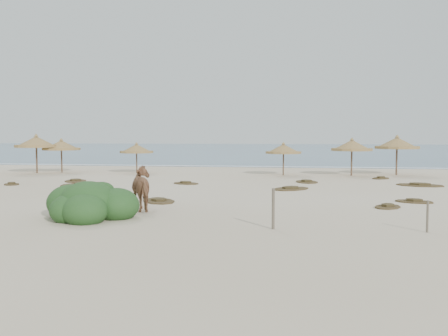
{
  "coord_description": "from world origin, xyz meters",
  "views": [
    {
      "loc": [
        4.9,
        -21.09,
        3.17
      ],
      "look_at": [
        0.96,
        5.0,
        1.32
      ],
      "focal_mm": 40.0,
      "sensor_mm": 36.0,
      "label": 1
    }
  ],
  "objects": [
    {
      "name": "scrub_2",
      "position": [
        -5.48,
        4.3,
        0.05
      ],
      "size": [
        1.74,
        1.98,
        0.16
      ],
      "rotation": [
        0.0,
        0.0,
        2.06
      ],
      "color": "#503E23",
      "rests_on": "ground"
    },
    {
      "name": "scrub_8",
      "position": [
        -12.58,
        7.12,
        0.05
      ],
      "size": [
        1.51,
        1.62,
        0.16
      ],
      "rotation": [
        0.0,
        0.0,
        2.19
      ],
      "color": "#503E23",
      "rests_on": "ground"
    },
    {
      "name": "scrub_9",
      "position": [
        -1.52,
        1.11,
        0.05
      ],
      "size": [
        2.34,
        2.55,
        0.16
      ],
      "rotation": [
        0.0,
        0.0,
        2.15
      ],
      "color": "#503E23",
      "rests_on": "ground"
    },
    {
      "name": "horse",
      "position": [
        -1.39,
        -1.37,
        0.9
      ],
      "size": [
        1.98,
        2.32,
        1.81
      ],
      "primitive_type": "imported",
      "rotation": [
        0.0,
        0.0,
        3.71
      ],
      "color": "#9B6A46",
      "rests_on": "ground"
    },
    {
      "name": "scrub_12",
      "position": [
        8.66,
        0.81,
        0.05
      ],
      "size": [
        1.59,
        1.83,
        0.16
      ],
      "rotation": [
        0.0,
        0.0,
        1.11
      ],
      "color": "#503E23",
      "rests_on": "ground"
    },
    {
      "name": "palapa_4",
      "position": [
        8.77,
        17.01,
        2.22
      ],
      "size": [
        3.88,
        3.88,
        2.86
      ],
      "rotation": [
        0.0,
        0.0,
        0.33
      ],
      "color": "brown",
      "rests_on": "ground"
    },
    {
      "name": "palapa_5",
      "position": [
        12.18,
        18.0,
        2.38
      ],
      "size": [
        3.62,
        3.62,
        3.07
      ],
      "rotation": [
        0.0,
        0.0,
        -0.11
      ],
      "color": "brown",
      "rests_on": "ground"
    },
    {
      "name": "palapa_2",
      "position": [
        -7.86,
        16.94,
        1.91
      ],
      "size": [
        2.92,
        2.92,
        2.47
      ],
      "rotation": [
        0.0,
        0.0,
        0.12
      ],
      "color": "brown",
      "rests_on": "ground"
    },
    {
      "name": "fence_post_far",
      "position": [
        8.97,
        -4.54,
        0.51
      ],
      "size": [
        0.09,
        0.09,
        1.03
      ],
      "primitive_type": "cylinder",
      "rotation": [
        0.0,
        0.0,
        0.24
      ],
      "color": "brown",
      "rests_on": "ground"
    },
    {
      "name": "foam_line",
      "position": [
        0.0,
        26.0,
        0.0
      ],
      "size": [
        70.0,
        0.6,
        0.01
      ],
      "primitive_type": "cube",
      "color": "silver",
      "rests_on": "ground"
    },
    {
      "name": "scrub_11",
      "position": [
        -3.13,
        -3.93,
        0.05
      ],
      "size": [
        2.02,
        1.66,
        0.16
      ],
      "rotation": [
        0.0,
        0.0,
        2.79
      ],
      "color": "#503E23",
      "rests_on": "ground"
    },
    {
      "name": "scrub_5",
      "position": [
        12.14,
        10.31,
        0.05
      ],
      "size": [
        3.18,
        2.55,
        0.16
      ],
      "rotation": [
        0.0,
        0.0,
        2.84
      ],
      "color": "#503E23",
      "rests_on": "ground"
    },
    {
      "name": "palapa_3",
      "position": [
        3.72,
        16.65,
        1.95
      ],
      "size": [
        2.99,
        2.99,
        2.52
      ],
      "rotation": [
        0.0,
        0.0,
        -0.12
      ],
      "color": "brown",
      "rests_on": "ground"
    },
    {
      "name": "fence_post_near",
      "position": [
        4.07,
        -4.72,
        0.68
      ],
      "size": [
        0.11,
        0.11,
        1.36
      ],
      "primitive_type": "cylinder",
      "rotation": [
        0.0,
        0.0,
        -0.06
      ],
      "color": "brown",
      "rests_on": "ground"
    },
    {
      "name": "palapa_1",
      "position": [
        -14.03,
        16.58,
        2.16
      ],
      "size": [
        3.56,
        3.56,
        2.79
      ],
      "rotation": [
        0.0,
        0.0,
        -0.22
      ],
      "color": "brown",
      "rests_on": "ground"
    },
    {
      "name": "scrub_7",
      "position": [
        5.39,
        11.37,
        0.05
      ],
      "size": [
        1.85,
        2.37,
        0.16
      ],
      "rotation": [
        0.0,
        0.0,
        1.83
      ],
      "color": "#503E23",
      "rests_on": "ground"
    },
    {
      "name": "palapa_0",
      "position": [
        -15.74,
        15.79,
        2.44
      ],
      "size": [
        4.37,
        4.37,
        3.14
      ],
      "rotation": [
        0.0,
        0.0,
        -0.39
      ],
      "color": "brown",
      "rests_on": "ground"
    },
    {
      "name": "scrub_13",
      "position": [
        -2.11,
        9.26,
        0.05
      ],
      "size": [
        2.15,
        1.89,
        0.16
      ],
      "rotation": [
        0.0,
        0.0,
        2.66
      ],
      "color": "#503E23",
      "rests_on": "ground"
    },
    {
      "name": "scrub_1",
      "position": [
        -8.14,
        7.77,
        0.05
      ],
      "size": [
        3.43,
        3.69,
        0.16
      ],
      "rotation": [
        0.0,
        0.0,
        0.96
      ],
      "color": "#503E23",
      "rests_on": "ground"
    },
    {
      "name": "ground",
      "position": [
        0.0,
        0.0,
        0.0
      ],
      "size": [
        160.0,
        160.0,
        0.0
      ],
      "primitive_type": "plane",
      "color": "beige",
      "rests_on": "ground"
    },
    {
      "name": "scrub_4",
      "position": [
        10.15,
        2.68,
        0.05
      ],
      "size": [
        1.96,
        1.59,
        0.16
      ],
      "rotation": [
        0.0,
        0.0,
        2.81
      ],
      "color": "#503E23",
      "rests_on": "ground"
    },
    {
      "name": "ocean",
      "position": [
        0.0,
        75.0,
        0.0
      ],
      "size": [
        200.0,
        100.0,
        0.01
      ],
      "primitive_type": "cube",
      "color": "navy",
      "rests_on": "ground"
    },
    {
      "name": "scrub_3",
      "position": [
        4.45,
        7.17,
        0.05
      ],
      "size": [
        2.8,
        2.87,
        0.16
      ],
      "rotation": [
        0.0,
        0.0,
        0.84
      ],
      "color": "#503E23",
      "rests_on": "ground"
    },
    {
      "name": "scrub_10",
      "position": [
        10.55,
        14.73,
        0.05
      ],
      "size": [
        1.72,
        1.84,
        0.16
      ],
      "rotation": [
        0.0,
        0.0,
        0.95
      ],
      "color": "#503E23",
      "rests_on": "ground"
    },
    {
      "name": "bush",
      "position": [
        -2.79,
        -3.7,
        0.53
      ],
      "size": [
        3.61,
        3.18,
        1.62
      ],
      "rotation": [
        0.0,
        0.0,
        0.08
      ],
      "color": "#2A4F22",
      "rests_on": "ground"
    },
    {
      "name": "scrub_6",
      "position": [
        -9.62,
        9.69,
        0.05
      ],
      "size": [
        2.14,
        2.53,
        0.16
      ],
      "rotation": [
        0.0,
        0.0,
        1.98
      ],
      "color": "#503E23",
      "rests_on": "ground"
    }
  ]
}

